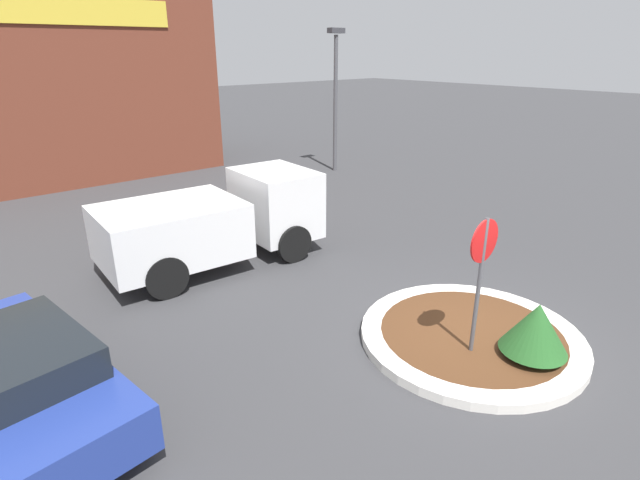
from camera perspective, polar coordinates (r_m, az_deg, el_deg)
ground_plane at (r=9.52m, az=16.78°, el=-10.92°), size 120.00×120.00×0.00m
traffic_island at (r=9.48m, az=16.84°, el=-10.49°), size 3.91×3.91×0.17m
stop_sign at (r=8.22m, az=17.97°, el=-2.67°), size 0.71×0.07×2.50m
island_shrub at (r=8.86m, az=23.47°, el=-9.14°), size 1.08×1.08×0.95m
utility_truck at (r=12.08m, az=-11.80°, el=2.20°), size 5.26×2.53×2.06m
storefront_building at (r=22.98m, az=-30.73°, el=14.65°), size 13.43×6.07×6.90m
parked_sedan_blue at (r=8.09m, az=-31.09°, el=-13.42°), size 2.26×4.54×1.40m
light_pole at (r=21.14m, az=1.79°, el=16.89°), size 0.70×0.30×5.65m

